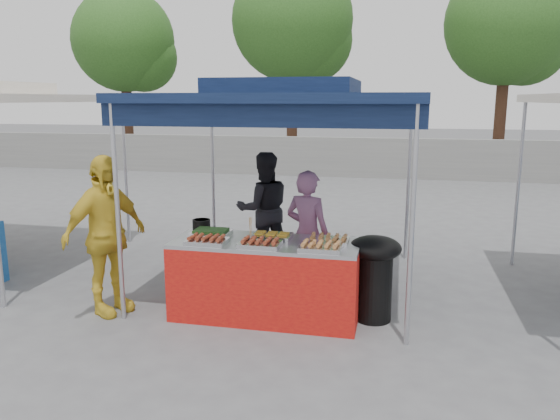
% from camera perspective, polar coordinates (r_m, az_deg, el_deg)
% --- Properties ---
extents(ground_plane, '(80.00, 80.00, 0.00)m').
position_cam_1_polar(ground_plane, '(6.21, -1.21, -10.64)').
color(ground_plane, '#57575A').
extents(back_wall, '(40.00, 0.25, 1.20)m').
position_cam_1_polar(back_wall, '(16.73, 7.73, 5.46)').
color(back_wall, gray).
rests_on(back_wall, ground_plane).
extents(main_canopy, '(3.20, 3.20, 2.57)m').
position_cam_1_polar(main_canopy, '(6.69, 0.70, 11.77)').
color(main_canopy, '#B6B7BE').
rests_on(main_canopy, ground_plane).
extents(tree_0, '(3.63, 3.59, 6.16)m').
position_cam_1_polar(tree_0, '(20.95, -15.57, 16.27)').
color(tree_0, '#3F2518').
rests_on(tree_0, ground_plane).
extents(tree_1, '(4.00, 4.00, 6.87)m').
position_cam_1_polar(tree_1, '(19.02, 1.79, 18.66)').
color(tree_1, '#3F2518').
rests_on(tree_1, ground_plane).
extents(tree_2, '(3.81, 3.80, 6.54)m').
position_cam_1_polar(tree_2, '(19.13, 23.08, 17.06)').
color(tree_2, '#3F2518').
rests_on(tree_2, ground_plane).
extents(vendor_table, '(2.00, 0.80, 0.85)m').
position_cam_1_polar(vendor_table, '(5.97, -1.46, -7.21)').
color(vendor_table, red).
rests_on(vendor_table, ground_plane).
extents(food_tray_fl, '(0.42, 0.30, 0.07)m').
position_cam_1_polar(food_tray_fl, '(5.78, -7.62, -3.19)').
color(food_tray_fl, silver).
rests_on(food_tray_fl, vendor_table).
extents(food_tray_fm, '(0.42, 0.30, 0.07)m').
position_cam_1_polar(food_tray_fm, '(5.61, -2.11, -3.53)').
color(food_tray_fm, silver).
rests_on(food_tray_fm, vendor_table).
extents(food_tray_fr, '(0.42, 0.30, 0.07)m').
position_cam_1_polar(food_tray_fr, '(5.49, 4.25, -3.89)').
color(food_tray_fr, silver).
rests_on(food_tray_fr, vendor_table).
extents(food_tray_bl, '(0.42, 0.30, 0.07)m').
position_cam_1_polar(food_tray_bl, '(6.11, -7.22, -2.38)').
color(food_tray_bl, silver).
rests_on(food_tray_bl, vendor_table).
extents(food_tray_bm, '(0.42, 0.30, 0.07)m').
position_cam_1_polar(food_tray_bm, '(5.93, -0.86, -2.71)').
color(food_tray_bm, silver).
rests_on(food_tray_bm, vendor_table).
extents(food_tray_br, '(0.42, 0.30, 0.07)m').
position_cam_1_polar(food_tray_br, '(5.77, 5.08, -3.16)').
color(food_tray_br, silver).
rests_on(food_tray_br, vendor_table).
extents(cooking_pot, '(0.21, 0.21, 0.12)m').
position_cam_1_polar(cooking_pot, '(6.40, -8.21, -1.52)').
color(cooking_pot, black).
rests_on(cooking_pot, vendor_table).
extents(skewer_cup, '(0.07, 0.07, 0.09)m').
position_cam_1_polar(skewer_cup, '(5.76, -3.02, -3.03)').
color(skewer_cup, '#B6B7BE').
rests_on(skewer_cup, vendor_table).
extents(wok_burner, '(0.55, 0.55, 0.93)m').
position_cam_1_polar(wok_burner, '(5.92, 9.84, -6.25)').
color(wok_burner, black).
rests_on(wok_burner, ground_plane).
extents(crate_left, '(0.47, 0.33, 0.28)m').
position_cam_1_polar(crate_left, '(6.65, -4.06, -7.84)').
color(crate_left, '#13389E').
rests_on(crate_left, ground_plane).
extents(crate_right, '(0.47, 0.33, 0.28)m').
position_cam_1_polar(crate_right, '(6.61, 2.95, -7.93)').
color(crate_right, '#13389E').
rests_on(crate_right, ground_plane).
extents(crate_stacked, '(0.46, 0.32, 0.27)m').
position_cam_1_polar(crate_stacked, '(6.53, 2.97, -5.63)').
color(crate_stacked, '#13389E').
rests_on(crate_stacked, crate_right).
extents(vendor_woman, '(0.65, 0.53, 1.53)m').
position_cam_1_polar(vendor_woman, '(6.50, 2.88, -2.52)').
color(vendor_woman, '#86557C').
rests_on(vendor_woman, ground_plane).
extents(helper_man, '(0.97, 0.89, 1.62)m').
position_cam_1_polar(helper_man, '(7.72, -1.70, 0.08)').
color(helper_man, black).
rests_on(helper_man, ground_plane).
extents(customer_person, '(0.82, 1.12, 1.76)m').
position_cam_1_polar(customer_person, '(6.24, -17.79, -2.56)').
color(customer_person, gold).
rests_on(customer_person, ground_plane).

